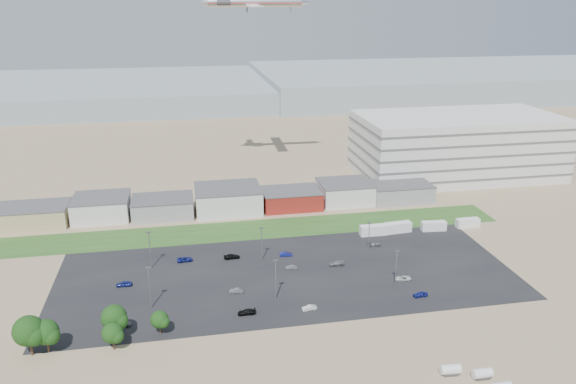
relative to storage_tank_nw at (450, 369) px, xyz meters
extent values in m
plane|color=#8E795A|center=(-28.38, 27.22, -1.16)|extent=(700.00, 700.00, 0.00)
cube|color=black|center=(-23.38, 47.22, -1.16)|extent=(120.00, 50.00, 0.01)
cube|color=#2A4F1D|center=(-28.38, 79.22, -1.15)|extent=(160.00, 16.00, 0.02)
cube|color=silver|center=(61.62, 122.22, 11.34)|extent=(80.00, 40.00, 25.00)
imported|color=silver|center=(5.61, 38.29, -0.60)|extent=(4.17, 2.13, 1.13)
imported|color=navy|center=(6.61, 29.50, -0.55)|extent=(3.70, 1.68, 1.23)
imported|color=black|center=(-36.26, 29.36, -0.56)|extent=(4.21, 1.76, 1.21)
imported|color=#595B5E|center=(-37.54, 39.91, -0.58)|extent=(3.65, 1.58, 1.17)
imported|color=navy|center=(-65.30, 48.64, -0.51)|extent=(3.92, 1.69, 1.32)
imported|color=black|center=(-36.83, 59.56, -0.52)|extent=(4.65, 2.29, 1.30)
imported|color=#595B5E|center=(-21.57, 50.02, -0.62)|extent=(3.42, 1.57, 1.09)
imported|color=#A5A5AA|center=(5.59, 59.94, -0.62)|extent=(3.23, 1.32, 1.10)
imported|color=navy|center=(-49.86, 60.20, -0.57)|extent=(4.43, 2.27, 1.20)
imported|color=#595B5E|center=(-64.08, 29.40, -0.60)|extent=(3.99, 1.86, 1.13)
imported|color=navy|center=(-21.54, 58.27, -0.57)|extent=(3.66, 1.44, 1.19)
imported|color=#A5A5AA|center=(-9.15, 49.91, -0.53)|extent=(4.51, 2.13, 1.27)
imported|color=silver|center=(-21.54, 28.53, -0.59)|extent=(3.57, 1.53, 1.14)
camera|label=1|loc=(-48.19, -84.08, 67.98)|focal=35.00mm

